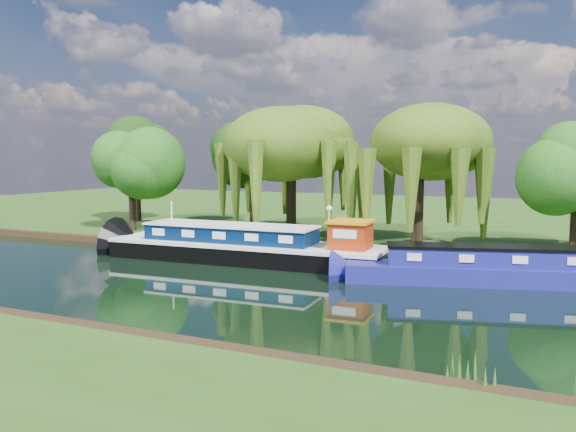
% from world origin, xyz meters
% --- Properties ---
extents(ground, '(120.00, 120.00, 0.00)m').
position_xyz_m(ground, '(0.00, 0.00, 0.00)').
color(ground, black).
extents(far_bank, '(120.00, 52.00, 0.45)m').
position_xyz_m(far_bank, '(0.00, 34.00, 0.23)').
color(far_bank, '#214011').
rests_on(far_bank, ground).
extents(dutch_barge, '(16.49, 4.32, 3.45)m').
position_xyz_m(dutch_barge, '(-2.90, 6.03, 0.86)').
color(dutch_barge, black).
rests_on(dutch_barge, ground).
extents(narrowboat, '(13.52, 5.78, 1.96)m').
position_xyz_m(narrowboat, '(10.32, 5.69, 0.70)').
color(narrowboat, navy).
rests_on(narrowboat, ground).
extents(red_dinghy, '(4.05, 3.34, 0.73)m').
position_xyz_m(red_dinghy, '(-8.18, 6.79, 0.00)').
color(red_dinghy, '#94250A').
rests_on(red_dinghy, ground).
extents(willow_left, '(7.19, 7.19, 8.62)m').
position_xyz_m(willow_left, '(-3.64, 13.99, 6.71)').
color(willow_left, black).
rests_on(willow_left, far_bank).
extents(willow_right, '(6.49, 6.49, 7.91)m').
position_xyz_m(willow_right, '(5.67, 11.79, 6.22)').
color(willow_right, black).
rests_on(willow_right, far_bank).
extents(tree_far_left, '(4.66, 4.66, 7.50)m').
position_xyz_m(tree_far_left, '(-15.79, 11.67, 5.59)').
color(tree_far_left, black).
rests_on(tree_far_left, far_bank).
extents(tree_far_back, '(4.85, 4.85, 8.16)m').
position_xyz_m(tree_far_back, '(-19.66, 16.99, 6.15)').
color(tree_far_back, black).
rests_on(tree_far_back, far_bank).
extents(tree_far_mid, '(4.68, 4.68, 7.66)m').
position_xyz_m(tree_far_mid, '(-8.90, 18.16, 5.74)').
color(tree_far_mid, black).
rests_on(tree_far_mid, far_bank).
extents(lamppost, '(0.36, 0.36, 2.56)m').
position_xyz_m(lamppost, '(0.50, 10.50, 2.42)').
color(lamppost, silver).
rests_on(lamppost, far_bank).
extents(mooring_posts, '(19.16, 0.16, 1.00)m').
position_xyz_m(mooring_posts, '(-0.50, 8.40, 0.95)').
color(mooring_posts, silver).
rests_on(mooring_posts, far_bank).
extents(reeds_near, '(33.70, 1.50, 1.10)m').
position_xyz_m(reeds_near, '(6.87, -7.57, 0.55)').
color(reeds_near, '#295717').
rests_on(reeds_near, ground).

